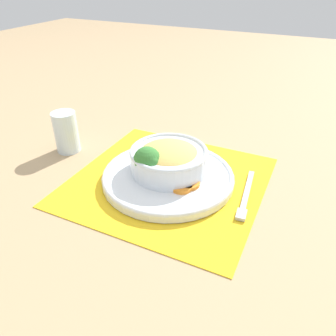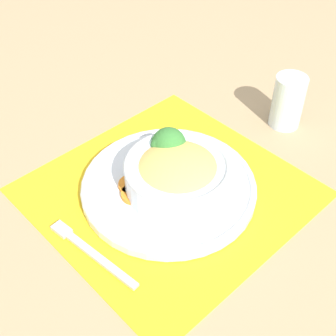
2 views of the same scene
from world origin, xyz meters
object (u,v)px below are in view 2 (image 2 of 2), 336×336
bowl (178,173)px  fork (85,248)px  broccoli_floret (168,145)px  water_glass (287,104)px

bowl → fork: bearing=176.1°
broccoli_floret → fork: size_ratio=0.43×
bowl → water_glass: bearing=-0.7°
broccoli_floret → water_glass: water_glass is taller
fork → broccoli_floret: bearing=4.1°
bowl → water_glass: (0.30, -0.00, -0.00)m
bowl → water_glass: water_glass is taller
bowl → broccoli_floret: bearing=61.8°
broccoli_floret → fork: (-0.22, -0.04, -0.06)m
bowl → fork: 0.19m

